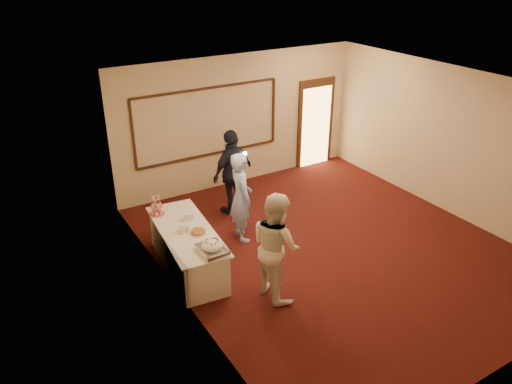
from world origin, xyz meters
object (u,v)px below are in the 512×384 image
at_px(cupcake_stand, 157,207).
at_px(man, 241,197).
at_px(plate_stack_a, 185,228).
at_px(guest, 233,172).
at_px(buffet_table, 188,249).
at_px(woman, 276,246).
at_px(plate_stack_b, 189,217).
at_px(pavlova_tray, 212,247).
at_px(tart, 198,232).

bearing_deg(cupcake_stand, man, -13.69).
relative_size(plate_stack_a, guest, 0.10).
xyz_separation_m(buffet_table, woman, (0.92, -1.35, 0.50)).
height_order(man, woman, woman).
height_order(plate_stack_a, woman, woman).
bearing_deg(plate_stack_b, cupcake_stand, 127.26).
xyz_separation_m(pavlova_tray, cupcake_stand, (-0.29, 1.61, 0.06)).
relative_size(buffet_table, guest, 1.25).
bearing_deg(guest, woman, 56.35).
distance_m(tart, guest, 2.28).
distance_m(plate_stack_a, guest, 2.28).
height_order(buffet_table, man, man).
relative_size(cupcake_stand, man, 0.23).
bearing_deg(tart, cupcake_stand, 108.94).
relative_size(cupcake_stand, woman, 0.23).
bearing_deg(guest, cupcake_stand, 1.18).
height_order(plate_stack_a, guest, guest).
bearing_deg(woman, plate_stack_b, 24.94).
distance_m(woman, guest, 2.91).
bearing_deg(plate_stack_a, woman, -53.73).
bearing_deg(plate_stack_b, guest, 37.97).
bearing_deg(plate_stack_a, cupcake_stand, 101.89).
bearing_deg(plate_stack_a, plate_stack_b, 56.56).
bearing_deg(buffet_table, tart, -58.25).
distance_m(plate_stack_b, tart, 0.49).
height_order(cupcake_stand, man, man).
distance_m(pavlova_tray, cupcake_stand, 1.64).
xyz_separation_m(buffet_table, cupcake_stand, (-0.21, 0.78, 0.53)).
bearing_deg(tart, guest, 46.87).
bearing_deg(man, plate_stack_b, 105.88).
relative_size(buffet_table, tart, 8.18).
relative_size(plate_stack_b, tart, 0.66).
bearing_deg(man, plate_stack_a, 117.81).
xyz_separation_m(buffet_table, pavlova_tray, (0.08, -0.83, 0.47)).
xyz_separation_m(pavlova_tray, guest, (1.61, 2.29, 0.05)).
distance_m(plate_stack_a, man, 1.41).
height_order(pavlova_tray, man, man).
height_order(man, guest, guest).
bearing_deg(man, guest, -11.91).
relative_size(pavlova_tray, cupcake_stand, 1.39).
relative_size(cupcake_stand, plate_stack_a, 2.34).
bearing_deg(man, tart, 126.89).
bearing_deg(tart, woman, -55.25).
distance_m(pavlova_tray, guest, 2.80).
bearing_deg(man, woman, 176.80).
relative_size(buffet_table, plate_stack_b, 12.35).
distance_m(cupcake_stand, plate_stack_b, 0.64).
bearing_deg(guest, plate_stack_b, 19.60).
bearing_deg(buffet_table, cupcake_stand, 105.18).
xyz_separation_m(plate_stack_a, plate_stack_b, (0.21, 0.32, 0.00)).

